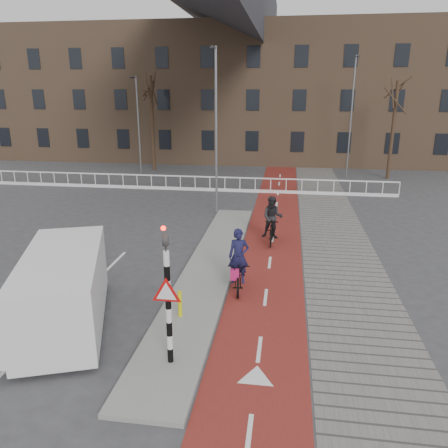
# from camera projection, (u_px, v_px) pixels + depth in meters

# --- Properties ---
(ground) EXTENTS (120.00, 120.00, 0.00)m
(ground) POSITION_uv_depth(u_px,v_px,m) (209.00, 325.00, 12.50)
(ground) COLOR #38383A
(ground) RESTS_ON ground
(bike_lane) EXTENTS (2.50, 60.00, 0.01)m
(bike_lane) POSITION_uv_depth(u_px,v_px,m) (274.00, 225.00, 21.74)
(bike_lane) COLOR maroon
(bike_lane) RESTS_ON ground
(sidewalk) EXTENTS (3.00, 60.00, 0.01)m
(sidewalk) POSITION_uv_depth(u_px,v_px,m) (332.00, 227.00, 21.35)
(sidewalk) COLOR slate
(sidewalk) RESTS_ON ground
(curb_island) EXTENTS (1.80, 16.00, 0.12)m
(curb_island) POSITION_uv_depth(u_px,v_px,m) (210.00, 268.00, 16.36)
(curb_island) COLOR gray
(curb_island) RESTS_ON ground
(traffic_signal) EXTENTS (0.80, 0.80, 3.68)m
(traffic_signal) POSITION_uv_depth(u_px,v_px,m) (168.00, 292.00, 10.08)
(traffic_signal) COLOR black
(traffic_signal) RESTS_ON curb_island
(bollard) EXTENTS (0.12, 0.12, 0.79)m
(bollard) POSITION_uv_depth(u_px,v_px,m) (180.00, 304.00, 12.66)
(bollard) COLOR #D7D50B
(bollard) RESTS_ON curb_island
(cyclist_near) EXTENTS (0.94, 2.11, 2.11)m
(cyclist_near) POSITION_uv_depth(u_px,v_px,m) (238.00, 269.00, 14.57)
(cyclist_near) COLOR black
(cyclist_near) RESTS_ON bike_lane
(cyclist_far) EXTENTS (0.92, 1.98, 2.09)m
(cyclist_far) POSITION_uv_depth(u_px,v_px,m) (272.00, 224.00, 18.93)
(cyclist_far) COLOR black
(cyclist_far) RESTS_ON bike_lane
(van) EXTENTS (3.60, 5.39, 2.15)m
(van) POSITION_uv_depth(u_px,v_px,m) (64.00, 289.00, 12.18)
(van) COLOR white
(van) RESTS_ON ground
(railing) EXTENTS (28.00, 0.10, 0.99)m
(railing) POSITION_uv_depth(u_px,v_px,m) (180.00, 186.00, 29.16)
(railing) COLOR silver
(railing) RESTS_ON ground
(townhouse_row) EXTENTS (46.00, 10.00, 15.90)m
(townhouse_row) POSITION_uv_depth(u_px,v_px,m) (237.00, 74.00, 40.84)
(townhouse_row) COLOR #7F6047
(townhouse_row) RESTS_ON ground
(tree_mid) EXTENTS (0.30, 0.30, 7.49)m
(tree_mid) POSITION_uv_depth(u_px,v_px,m) (152.00, 124.00, 35.44)
(tree_mid) COLOR #312215
(tree_mid) RESTS_ON ground
(tree_right) EXTENTS (0.26, 0.26, 7.07)m
(tree_right) POSITION_uv_depth(u_px,v_px,m) (393.00, 131.00, 31.93)
(tree_right) COLOR #312215
(tree_right) RESTS_ON ground
(streetlight_near) EXTENTS (0.12, 0.12, 8.49)m
(streetlight_near) POSITION_uv_depth(u_px,v_px,m) (216.00, 134.00, 22.44)
(streetlight_near) COLOR slate
(streetlight_near) RESTS_ON ground
(streetlight_left) EXTENTS (0.12, 0.12, 7.43)m
(streetlight_left) POSITION_uv_depth(u_px,v_px,m) (139.00, 126.00, 33.95)
(streetlight_left) COLOR slate
(streetlight_left) RESTS_ON ground
(streetlight_right) EXTENTS (0.12, 0.12, 8.82)m
(streetlight_right) POSITION_uv_depth(u_px,v_px,m) (351.00, 118.00, 32.55)
(streetlight_right) COLOR slate
(streetlight_right) RESTS_ON ground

